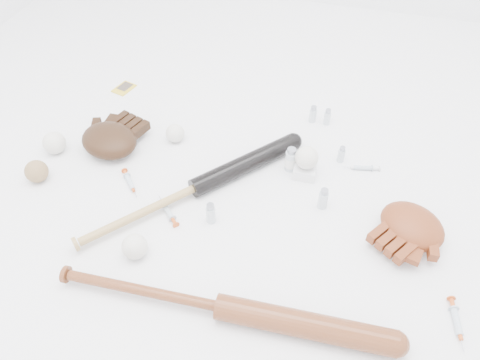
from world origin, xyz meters
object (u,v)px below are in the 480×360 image
(glove_dark, at_px, (109,140))
(pedestal, at_px, (305,170))
(bat_wood, at_px, (220,307))
(bat_dark, at_px, (195,188))

(glove_dark, relative_size, pedestal, 3.37)
(bat_wood, distance_m, pedestal, 0.61)
(glove_dark, distance_m, pedestal, 0.72)
(bat_wood, relative_size, pedestal, 12.70)
(bat_wood, distance_m, glove_dark, 0.79)
(bat_wood, xyz_separation_m, pedestal, (0.12, 0.59, -0.01))
(bat_dark, bearing_deg, glove_dark, 111.25)
(glove_dark, xyz_separation_m, pedestal, (0.72, 0.06, -0.03))
(bat_dark, height_order, glove_dark, glove_dark)
(bat_dark, xyz_separation_m, bat_wood, (0.21, -0.40, 0.00))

